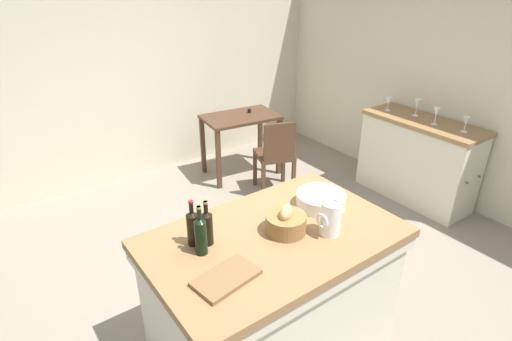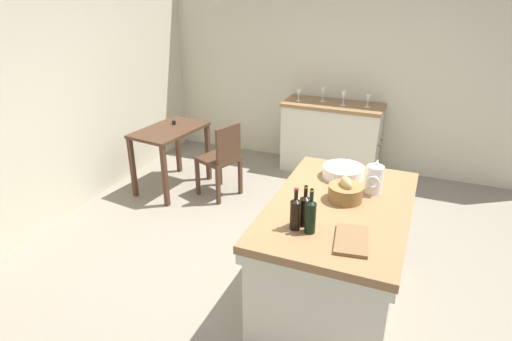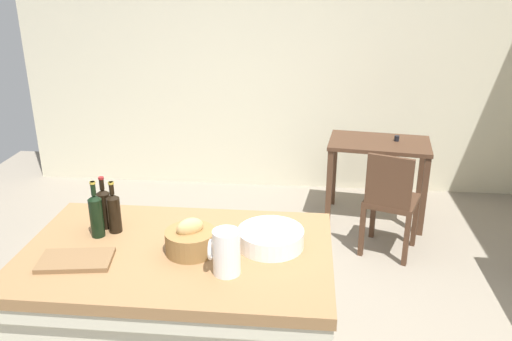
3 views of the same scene
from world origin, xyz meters
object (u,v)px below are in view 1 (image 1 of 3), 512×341
(wooden_chair, at_px, (276,154))
(cutting_board, at_px, (226,278))
(wine_bottle_green, at_px, (201,235))
(writing_desk, at_px, (241,126))
(pitcher, at_px, (331,218))
(wine_glass_left, at_px, (436,113))
(wine_glass_middle, at_px, (417,104))
(side_cabinet, at_px, (417,160))
(island_table, at_px, (273,286))
(wine_bottle_amber, at_px, (193,227))
(wash_bowl, at_px, (321,200))
(wine_glass_right, at_px, (389,102))
(wine_glass_far_left, at_px, (466,122))
(bread_basket, at_px, (286,222))
(wine_bottle_dark, at_px, (207,227))

(wooden_chair, height_order, cutting_board, cutting_board)
(wine_bottle_green, bearing_deg, cutting_board, -91.64)
(writing_desk, relative_size, pitcher, 3.67)
(wine_glass_left, distance_m, wine_glass_middle, 0.30)
(side_cabinet, xyz_separation_m, wine_glass_left, (-0.03, -0.13, 0.59))
(wine_glass_left, bearing_deg, side_cabinet, 75.58)
(island_table, relative_size, wooden_chair, 1.76)
(wine_bottle_amber, xyz_separation_m, wine_bottle_green, (-0.00, -0.10, 0.01))
(wine_bottle_green, xyz_separation_m, wine_glass_middle, (3.07, 0.70, 0.03))
(cutting_board, height_order, wine_glass_middle, wine_glass_middle)
(wooden_chair, xyz_separation_m, wine_bottle_green, (-1.79, -1.55, 0.54))
(wash_bowl, height_order, wine_glass_right, wine_glass_right)
(island_table, xyz_separation_m, wine_glass_right, (2.52, 1.11, 0.55))
(pitcher, distance_m, wine_glass_middle, 2.53)
(wine_bottle_green, bearing_deg, wine_glass_right, 18.63)
(island_table, xyz_separation_m, wine_bottle_green, (-0.45, 0.10, 0.54))
(pitcher, height_order, wine_glass_middle, pitcher)
(cutting_board, relative_size, wine_glass_right, 2.29)
(wine_bottle_amber, distance_m, wine_glass_left, 2.99)
(wash_bowl, distance_m, wine_glass_far_left, 2.10)
(wine_bottle_green, height_order, wine_glass_right, wine_bottle_green)
(wash_bowl, bearing_deg, wine_glass_middle, 18.76)
(island_table, bearing_deg, bread_basket, -11.86)
(side_cabinet, relative_size, wine_glass_middle, 6.98)
(wine_bottle_dark, height_order, wine_bottle_green, wine_bottle_green)
(writing_desk, relative_size, bread_basket, 3.77)
(side_cabinet, height_order, cutting_board, side_cabinet)
(writing_desk, relative_size, wash_bowl, 2.83)
(cutting_board, relative_size, wine_glass_far_left, 2.24)
(wine_glass_far_left, bearing_deg, cutting_board, -172.49)
(pitcher, bearing_deg, bread_basket, 139.93)
(island_table, bearing_deg, pitcher, -33.77)
(wine_bottle_dark, height_order, wine_glass_far_left, wine_bottle_dark)
(wooden_chair, distance_m, wine_bottle_amber, 2.36)
(wine_bottle_green, bearing_deg, wine_bottle_dark, 38.52)
(bread_basket, xyz_separation_m, cutting_board, (-0.54, -0.16, -0.06))
(writing_desk, distance_m, wine_bottle_green, 2.86)
(wash_bowl, xyz_separation_m, wine_bottle_amber, (-0.93, 0.13, 0.07))
(wine_glass_far_left, distance_m, wine_glass_right, 0.88)
(island_table, relative_size, wash_bowl, 4.65)
(island_table, distance_m, wine_glass_right, 2.80)
(island_table, bearing_deg, wine_bottle_amber, 155.18)
(island_table, height_order, wine_bottle_dark, wine_bottle_dark)
(side_cabinet, distance_m, pitcher, 2.49)
(writing_desk, bearing_deg, wooden_chair, -87.63)
(side_cabinet, relative_size, wooden_chair, 1.43)
(wine_glass_far_left, bearing_deg, writing_desk, 120.92)
(writing_desk, relative_size, wine_bottle_amber, 3.22)
(wine_bottle_green, xyz_separation_m, wine_glass_right, (2.97, 1.00, 0.01))
(cutting_board, xyz_separation_m, wine_glass_far_left, (3.03, 0.40, 0.13))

